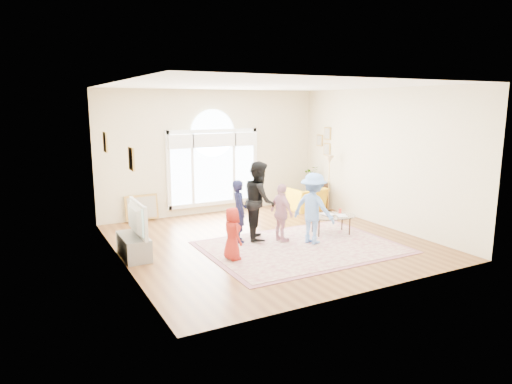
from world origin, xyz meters
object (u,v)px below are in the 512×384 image
area_rug (302,247)px  tv_console (134,246)px  armchair (307,199)px  television (133,219)px  coffee_table (331,217)px

area_rug → tv_console: (-3.11, 0.99, 0.20)m
armchair → tv_console: bearing=13.4°
area_rug → tv_console: 3.27m
television → coffee_table: bearing=-6.6°
area_rug → coffee_table: 1.27m
armchair → coffee_table: bearing=63.4°
television → coffee_table: (4.21, -0.49, -0.34)m
tv_console → armchair: size_ratio=1.05×
area_rug → television: television is taller
area_rug → armchair: size_ratio=3.80×
area_rug → armchair: armchair is taller
tv_console → television: television is taller
tv_console → area_rug: bearing=-17.7°
area_rug → tv_console: tv_console is taller
television → coffee_table: size_ratio=0.88×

